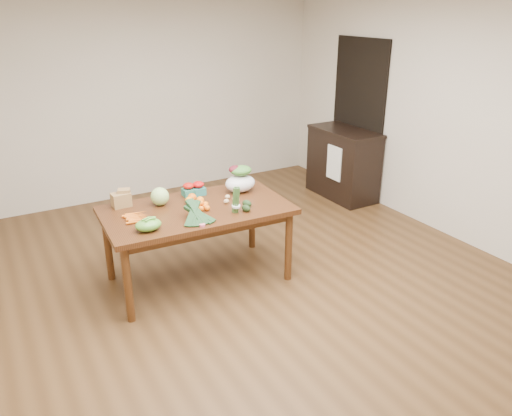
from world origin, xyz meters
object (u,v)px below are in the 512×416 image
kale_bunch (198,213)px  salad_bag (240,180)px  cabbage (160,196)px  asparagus_bundle (236,200)px  mandarin_cluster (201,204)px  dining_table (198,244)px  paper_bag (121,198)px  cabinet (343,163)px

kale_bunch → salad_bag: (0.67, 0.49, 0.04)m
cabbage → asparagus_bundle: asparagus_bundle is taller
asparagus_bundle → mandarin_cluster: bearing=136.6°
dining_table → asparagus_bundle: (0.26, -0.29, 0.50)m
asparagus_bundle → salad_bag: bearing=60.8°
paper_bag → cabbage: size_ratio=1.31×
cabinet → cabbage: (-2.91, -0.88, 0.37)m
cabbage → salad_bag: bearing=-3.5°
paper_bag → salad_bag: (1.14, -0.19, 0.04)m
dining_table → cabinet: 2.87m
mandarin_cluster → salad_bag: (0.53, 0.22, 0.08)m
mandarin_cluster → salad_bag: 0.58m
cabbage → salad_bag: salad_bag is taller
dining_table → salad_bag: bearing=20.7°
paper_bag → cabbage: (0.32, -0.14, 0.01)m
cabinet → cabbage: cabinet is taller
dining_table → paper_bag: 0.83m
cabinet → kale_bunch: 3.13m
paper_bag → asparagus_bundle: bearing=-37.8°
paper_bag → asparagus_bundle: size_ratio=0.89×
mandarin_cluster → cabbage: bearing=137.2°
cabbage → salad_bag: size_ratio=0.55×
kale_bunch → salad_bag: size_ratio=1.29×
cabinet → salad_bag: salad_bag is taller
paper_bag → kale_bunch: bearing=-55.3°
mandarin_cluster → salad_bag: salad_bag is taller
dining_table → cabinet: cabinet is taller
cabbage → salad_bag: 0.82m
salad_bag → paper_bag: bearing=170.3°
paper_bag → cabinet: bearing=12.9°
cabbage → asparagus_bundle: size_ratio=0.68×
paper_bag → mandarin_cluster: paper_bag is taller
cabinet → paper_bag: 3.34m
cabinet → cabbage: 3.06m
dining_table → mandarin_cluster: mandarin_cluster is taller
mandarin_cluster → salad_bag: size_ratio=0.58×
paper_bag → salad_bag: bearing=-9.7°
paper_bag → cabbage: bearing=-24.0°
mandarin_cluster → kale_bunch: size_ratio=0.45×
kale_bunch → cabbage: bearing=108.1°
paper_bag → mandarin_cluster: bearing=-34.0°
kale_bunch → asparagus_bundle: size_ratio=1.60×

